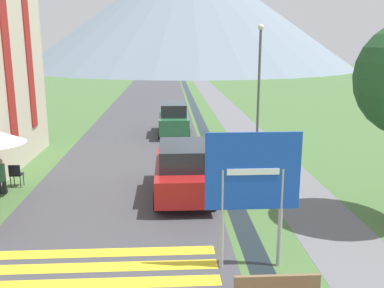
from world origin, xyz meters
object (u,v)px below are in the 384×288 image
(road_sign, at_px, (253,181))
(cafe_chair_far_right, at_px, (16,173))
(person_seated_far, at_px, (0,174))
(parked_car_far, at_px, (174,119))
(parked_car_near, at_px, (184,170))
(streetlamp, at_px, (259,79))

(road_sign, bearing_deg, cafe_chair_far_right, 140.46)
(cafe_chair_far_right, bearing_deg, person_seated_far, -88.83)
(parked_car_far, bearing_deg, person_seated_far, -122.62)
(parked_car_near, height_order, streetlamp, streetlamp)
(parked_car_near, xyz_separation_m, parked_car_far, (-0.19, 10.00, -0.00))
(parked_car_near, bearing_deg, person_seated_far, 174.94)
(parked_car_near, distance_m, parked_car_far, 10.00)
(parked_car_near, xyz_separation_m, cafe_chair_far_right, (-5.97, 1.20, -0.40))
(cafe_chair_far_right, distance_m, person_seated_far, 0.73)
(parked_car_near, relative_size, parked_car_far, 1.10)
(person_seated_far, xyz_separation_m, streetlamp, (9.98, 5.45, 2.76))
(road_sign, distance_m, parked_car_near, 5.17)
(parked_car_near, distance_m, cafe_chair_far_right, 6.10)
(parked_car_near, height_order, person_seated_far, parked_car_near)
(person_seated_far, relative_size, streetlamp, 0.21)
(person_seated_far, bearing_deg, road_sign, -35.39)
(road_sign, distance_m, cafe_chair_far_right, 9.63)
(parked_car_near, height_order, cafe_chair_far_right, parked_car_near)
(person_seated_far, distance_m, streetlamp, 11.70)
(parked_car_near, bearing_deg, road_sign, -74.34)
(streetlamp, bearing_deg, person_seated_far, -151.33)
(road_sign, xyz_separation_m, cafe_chair_far_right, (-7.33, 6.05, -1.57))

